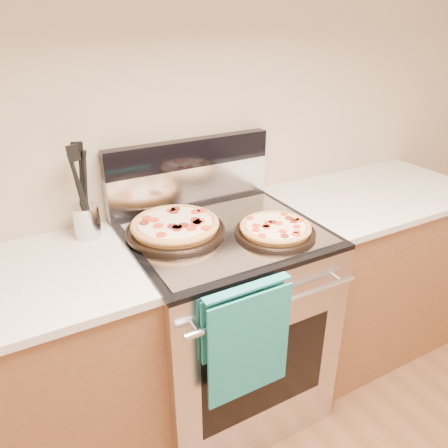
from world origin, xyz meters
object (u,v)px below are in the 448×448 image
utensil_crock (87,221)px  pepperoni_pizza_back (175,227)px  range_body (224,324)px  pepperoni_pizza_front (275,229)px

utensil_crock → pepperoni_pizza_back: bearing=-29.5°
range_body → pepperoni_pizza_back: bearing=158.7°
utensil_crock → range_body: bearing=-26.6°
pepperoni_pizza_front → range_body: bearing=140.4°
pepperoni_pizza_back → pepperoni_pizza_front: 0.39m
range_body → pepperoni_pizza_front: pepperoni_pizza_front is taller
pepperoni_pizza_back → pepperoni_pizza_front: size_ratio=1.24×
pepperoni_pizza_back → pepperoni_pizza_front: (0.34, -0.20, -0.01)m
pepperoni_pizza_front → utensil_crock: 0.74m
range_body → pepperoni_pizza_front: 0.54m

